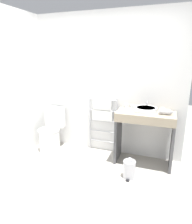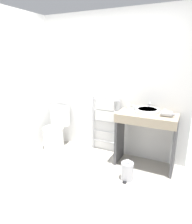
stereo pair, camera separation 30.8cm
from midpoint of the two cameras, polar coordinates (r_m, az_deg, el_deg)
The scene contains 13 objects.
ground_plane at distance 2.78m, azimuth -7.24°, elevation -23.45°, with size 12.00×12.00×0.00m, color #A8A399.
wall_back at distance 3.62m, azimuth 5.97°, elevation 7.56°, with size 2.82×0.12×2.48m, color white.
wall_side at distance 3.66m, azimuth -19.32°, elevation 6.84°, with size 0.12×2.26×2.48m, color white.
toilet at distance 3.97m, azimuth -9.40°, elevation -5.71°, with size 0.40×0.52×0.81m.
towel_radiator at distance 3.63m, azimuth 5.18°, elevation -0.79°, with size 0.55×0.06×1.03m.
vanity_counter at distance 3.29m, azimuth 16.70°, elevation -5.51°, with size 0.91×0.48×0.90m.
sink_basin at distance 3.22m, azimuth 17.14°, elevation 0.28°, with size 0.36×0.36×0.07m.
faucet at distance 3.37m, azimuth 17.67°, elevation 1.75°, with size 0.02×0.10×0.13m.
cup_near_wall at distance 3.39m, azimuth 11.80°, elevation 1.50°, with size 0.06×0.06×0.09m.
cup_near_edge at distance 3.32m, azimuth 13.42°, elevation 1.06°, with size 0.06×0.06×0.08m.
hair_dryer at distance 3.15m, azimuth 22.38°, elevation -0.46°, with size 0.21×0.18×0.08m.
trash_bin at distance 3.08m, azimuth 11.85°, elevation -16.15°, with size 0.18×0.21×0.32m.
bath_mat at distance 3.60m, azimuth -14.99°, elevation -13.87°, with size 0.56×0.36×0.01m, color silver.
Camera 2 is at (1.37, -1.72, 1.75)m, focal length 32.00 mm.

